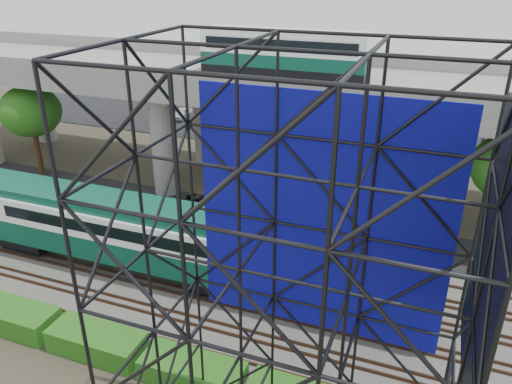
% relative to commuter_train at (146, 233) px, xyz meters
% --- Properties ---
extents(ground, '(140.00, 140.00, 0.00)m').
position_rel_commuter_train_xyz_m(ground, '(5.02, -2.00, -2.88)').
color(ground, '#474233').
rests_on(ground, ground).
extents(ballast_bed, '(90.00, 12.00, 0.20)m').
position_rel_commuter_train_xyz_m(ballast_bed, '(5.02, 0.00, -2.78)').
color(ballast_bed, slate).
rests_on(ballast_bed, ground).
extents(service_road, '(90.00, 5.00, 0.08)m').
position_rel_commuter_train_xyz_m(service_road, '(5.02, 8.50, -2.84)').
color(service_road, black).
rests_on(service_road, ground).
extents(parking_lot, '(90.00, 18.00, 0.08)m').
position_rel_commuter_train_xyz_m(parking_lot, '(5.02, 32.00, -2.84)').
color(parking_lot, black).
rests_on(parking_lot, ground).
extents(harbor_water, '(140.00, 40.00, 0.03)m').
position_rel_commuter_train_xyz_m(harbor_water, '(5.02, 54.00, -2.87)').
color(harbor_water, slate).
rests_on(harbor_water, ground).
extents(rail_tracks, '(90.00, 9.52, 0.16)m').
position_rel_commuter_train_xyz_m(rail_tracks, '(5.02, -0.00, -2.60)').
color(rail_tracks, '#472D1E').
rests_on(rail_tracks, ballast_bed).
extents(commuter_train, '(29.30, 3.06, 4.30)m').
position_rel_commuter_train_xyz_m(commuter_train, '(0.00, 0.00, 0.00)').
color(commuter_train, black).
rests_on(commuter_train, rail_tracks).
extents(overpass, '(80.00, 12.00, 12.40)m').
position_rel_commuter_train_xyz_m(overpass, '(4.90, 14.00, 5.33)').
color(overpass, '#9E9B93').
rests_on(overpass, ground).
extents(scaffold_tower, '(9.36, 6.36, 15.00)m').
position_rel_commuter_train_xyz_m(scaffold_tower, '(11.43, -9.98, 4.59)').
color(scaffold_tower, black).
rests_on(scaffold_tower, ground).
extents(hedge_strip, '(34.60, 1.80, 1.20)m').
position_rel_commuter_train_xyz_m(hedge_strip, '(6.03, -6.30, -2.32)').
color(hedge_strip, '#1A4F12').
rests_on(hedge_strip, ground).
extents(trees, '(40.94, 16.94, 7.69)m').
position_rel_commuter_train_xyz_m(trees, '(0.35, 14.17, 2.69)').
color(trees, '#382314').
rests_on(trees, ground).
extents(suv, '(4.77, 2.77, 1.25)m').
position_rel_commuter_train_xyz_m(suv, '(-0.35, 8.07, -2.18)').
color(suv, black).
rests_on(suv, service_road).
extents(parked_cars, '(35.77, 9.39, 1.29)m').
position_rel_commuter_train_xyz_m(parked_cars, '(4.76, 31.67, -2.20)').
color(parked_cars, '#BBBBBB').
rests_on(parked_cars, parking_lot).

